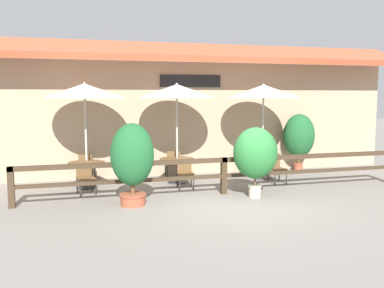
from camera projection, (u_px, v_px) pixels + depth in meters
The scene contains 18 objects.
ground_plane at pixel (239, 204), 10.13m from camera, with size 60.00×60.00×0.00m, color gray.
building_facade at pixel (192, 107), 13.80m from camera, with size 14.28×1.49×4.23m.
patio_railing at pixel (224, 168), 11.05m from camera, with size 10.40×0.14×0.95m.
patio_umbrella_near at pixel (85, 91), 11.56m from camera, with size 2.24×2.24×2.90m.
dining_table_near at pixel (87, 167), 11.80m from camera, with size 1.01×1.01×0.72m.
chair_near_streetside at pixel (85, 176), 11.08m from camera, with size 0.49×0.49×0.85m.
chair_near_wallside at pixel (87, 167), 12.53m from camera, with size 0.51×0.51×0.85m.
patio_umbrella_middle at pixel (177, 91), 12.24m from camera, with size 2.24×2.24×2.90m.
dining_table_middle at pixel (177, 163), 12.48m from camera, with size 1.01×1.01×0.72m.
chair_middle_streetside at pixel (185, 171), 11.75m from camera, with size 0.46×0.46×0.85m.
chair_middle_wallside at pixel (173, 163), 13.26m from camera, with size 0.45×0.45×0.85m.
patio_umbrella_far at pixel (264, 91), 12.92m from camera, with size 2.24×2.24×2.90m.
dining_table_far at pixel (262, 160), 13.16m from camera, with size 1.01×1.01×0.72m.
chair_far_streetside at pixel (276, 167), 12.43m from camera, with size 0.46×0.46×0.85m.
chair_far_wallside at pixel (252, 159), 13.94m from camera, with size 0.44×0.44×0.85m.
potted_plant_small_flowering at pixel (255, 154), 10.63m from camera, with size 1.12×1.00×1.77m.
potted_plant_corner_fern at pixel (132, 158), 9.87m from camera, with size 1.01×0.91×1.92m.
potted_plant_broad_leaf at pixel (299, 136), 14.36m from camera, with size 1.06×0.96×1.93m.
Camera 1 is at (-3.77, -9.22, 2.56)m, focal length 40.00 mm.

